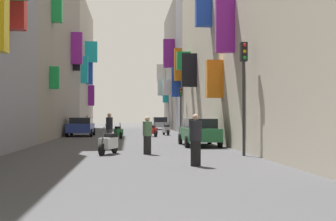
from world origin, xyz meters
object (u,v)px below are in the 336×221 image
(parked_car_silver, at_px, (160,123))
(scooter_red, at_px, (153,131))
(parked_car_green, at_px, (199,131))
(scooter_blue, at_px, (108,126))
(scooter_white, at_px, (109,143))
(pedestrian_crossing, at_px, (109,129))
(traffic_light_far_corner, at_px, (181,102))
(pedestrian_near_left, at_px, (87,124))
(parked_car_blue, at_px, (81,126))
(pedestrian_mid_street, at_px, (147,136))
(scooter_green, at_px, (118,132))
(pedestrian_near_right, at_px, (196,140))
(scooter_silver, at_px, (166,130))
(traffic_light_near_corner, at_px, (244,79))

(parked_car_silver, distance_m, scooter_red, 19.30)
(parked_car_green, xyz_separation_m, scooter_blue, (-6.16, 30.23, -0.30))
(scooter_white, relative_size, pedestrian_crossing, 0.97)
(parked_car_green, height_order, traffic_light_far_corner, traffic_light_far_corner)
(scooter_blue, height_order, pedestrian_near_left, pedestrian_near_left)
(pedestrian_crossing, xyz_separation_m, pedestrian_near_left, (-2.98, 19.18, -0.04))
(pedestrian_near_left, bearing_deg, parked_car_blue, -88.17)
(parked_car_silver, xyz_separation_m, scooter_blue, (-6.17, 0.10, -0.31))
(pedestrian_mid_street, bearing_deg, scooter_blue, 95.18)
(parked_car_green, relative_size, scooter_green, 2.51)
(parked_car_blue, xyz_separation_m, pedestrian_mid_street, (4.57, -17.67, -0.01))
(pedestrian_mid_street, bearing_deg, pedestrian_near_left, 100.48)
(pedestrian_near_right, bearing_deg, pedestrian_mid_street, 106.45)
(pedestrian_crossing, xyz_separation_m, pedestrian_mid_street, (1.86, -7.00, -0.10))
(scooter_white, bearing_deg, scooter_green, 89.59)
(scooter_red, bearing_deg, traffic_light_far_corner, 59.25)
(parked_car_silver, relative_size, pedestrian_near_left, 2.49)
(pedestrian_near_right, relative_size, pedestrian_mid_street, 1.05)
(scooter_blue, bearing_deg, pedestrian_near_right, -83.50)
(pedestrian_mid_street, bearing_deg, scooter_white, 175.96)
(parked_car_green, relative_size, pedestrian_crossing, 2.52)
(pedestrian_mid_street, bearing_deg, parked_car_blue, 104.50)
(parked_car_blue, xyz_separation_m, scooter_silver, (6.89, 0.90, -0.32))
(scooter_green, bearing_deg, parked_car_silver, 78.38)
(parked_car_silver, distance_m, pedestrian_near_left, 11.92)
(scooter_blue, distance_m, traffic_light_near_corner, 37.06)
(pedestrian_near_right, bearing_deg, scooter_green, 98.94)
(pedestrian_mid_street, relative_size, traffic_light_far_corner, 0.38)
(parked_car_green, distance_m, scooter_white, 6.72)
(parked_car_green, height_order, traffic_light_near_corner, traffic_light_near_corner)
(parked_car_blue, distance_m, pedestrian_mid_street, 18.25)
(scooter_white, height_order, pedestrian_near_right, pedestrian_near_right)
(scooter_red, distance_m, pedestrian_crossing, 9.45)
(scooter_silver, bearing_deg, traffic_light_far_corner, 53.23)
(traffic_light_near_corner, bearing_deg, scooter_white, 168.04)
(pedestrian_mid_street, relative_size, traffic_light_near_corner, 0.35)
(traffic_light_far_corner, bearing_deg, pedestrian_mid_street, -100.44)
(scooter_green, bearing_deg, traffic_light_far_corner, 53.24)
(traffic_light_near_corner, distance_m, traffic_light_far_corner, 21.56)
(scooter_white, xyz_separation_m, pedestrian_near_left, (-3.25, 26.06, 0.37))
(pedestrian_near_left, bearing_deg, traffic_light_near_corner, -72.39)
(traffic_light_far_corner, bearing_deg, pedestrian_near_right, -95.59)
(pedestrian_crossing, height_order, pedestrian_near_right, pedestrian_crossing)
(parked_car_silver, bearing_deg, traffic_light_far_corner, -86.81)
(scooter_silver, height_order, traffic_light_near_corner, traffic_light_near_corner)
(scooter_green, distance_m, traffic_light_near_corner, 15.64)
(scooter_red, relative_size, scooter_blue, 0.96)
(scooter_red, xyz_separation_m, scooter_green, (-2.57, -2.51, 0.00))
(pedestrian_mid_street, xyz_separation_m, traffic_light_far_corner, (3.78, 20.53, 2.05))
(traffic_light_near_corner, bearing_deg, parked_car_blue, 114.10)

